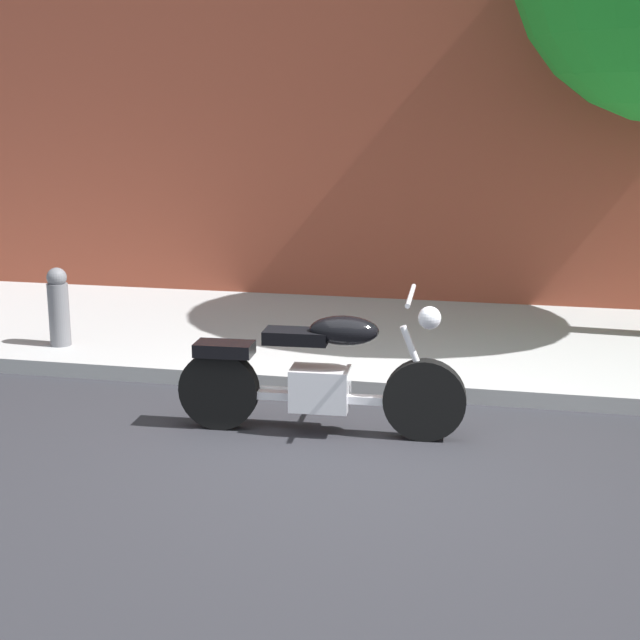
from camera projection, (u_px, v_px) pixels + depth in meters
name	position (u px, v px, depth m)	size (l,w,h in m)	color
ground_plane	(352.00, 455.00, 6.67)	(60.00, 60.00, 0.00)	#28282D
sidewalk	(404.00, 341.00, 9.48)	(19.31, 3.34, 0.14)	#A3A3A3
motorcycle	(320.00, 376.00, 7.00)	(2.19, 0.70, 1.11)	black
fire_hydrant	(59.00, 313.00, 8.99)	(0.20, 0.20, 0.91)	slate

